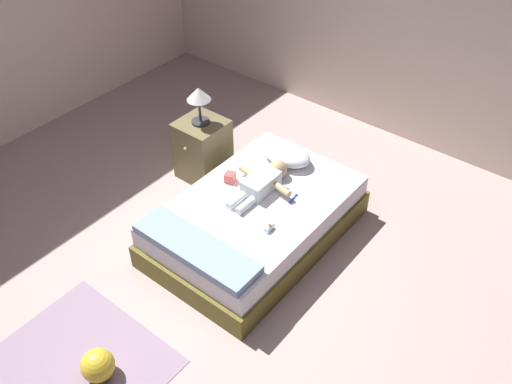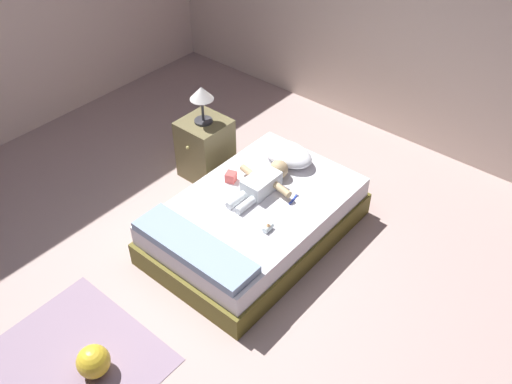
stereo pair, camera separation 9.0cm
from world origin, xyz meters
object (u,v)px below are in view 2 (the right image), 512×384
Objects in this scene: lamp at (202,96)px; baby_bottle at (268,228)px; toy_ball at (93,361)px; baby at (264,182)px; toothbrush at (294,198)px; bed at (256,220)px; pillow at (288,154)px; toy_block at (231,177)px; nightstand at (205,148)px.

lamp reaches higher than baby_bottle.
baby_bottle is at bearing 79.41° from toy_ball.
baby is 0.28m from toothbrush.
toothbrush is 0.41× the size of lamp.
baby is 2.93× the size of toy_ball.
baby_bottle is at bearing -80.70° from toothbrush.
toy_ball is (0.00, -1.64, -0.07)m from bed.
toothbrush is 1.21m from lamp.
pillow is at bearing 16.08° from lamp.
toothbrush is 0.56m from toy_block.
toy_ball is at bearing -79.03° from toy_block.
nightstand is 5.60× the size of toy_block.
pillow reaches higher than bed.
baby is at bearing 109.06° from bed.
pillow is 1.33× the size of lamp.
baby_bottle is at bearing -61.93° from pillow.
bed is 2.98× the size of nightstand.
bed is 16.68× the size of toy_block.
toy_ball is at bearing -65.44° from nightstand.
baby is 6.25× the size of toy_block.
toy_block reaches higher than baby_bottle.
baby is 4.61× the size of toothbrush.
bed is 7.82× the size of toy_ball.
pillow is at bearing 118.07° from baby_bottle.
toothbrush is at bearing -7.10° from nightstand.
pillow reaches higher than baby_bottle.
toy_ball is at bearing -65.44° from lamp.
bed is at bearing -134.24° from toothbrush.
pillow is 2.24m from toy_ball.
nightstand is 1.31m from baby_bottle.
toothbrush is at bearing 99.30° from baby_bottle.
toothbrush is at bearing 45.76° from bed.
toothbrush is 0.24× the size of nightstand.
toy_block is at bearing -26.29° from nightstand.
baby is at bearing 132.94° from baby_bottle.
toy_ball is at bearing -86.45° from pillow.
toy_block reaches higher than toothbrush.
baby_bottle is at bearing -24.68° from nightstand.
pillow is at bearing 102.94° from bed.
toy_ball is (-0.20, -1.85, -0.28)m from toothbrush.
nightstand reaches higher than toothbrush.
baby is 0.95m from lamp.
bed is at bearing 90.17° from toy_ball.
nightstand is at bearing 167.79° from baby.
toy_ball is 2.13× the size of toy_block.
pillow reaches higher than toothbrush.
bed is 0.41m from toy_block.
lamp is (-0.85, 0.18, 0.38)m from baby.
bed is 0.36m from toothbrush.
toy_ball is 1.50m from baby_bottle.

